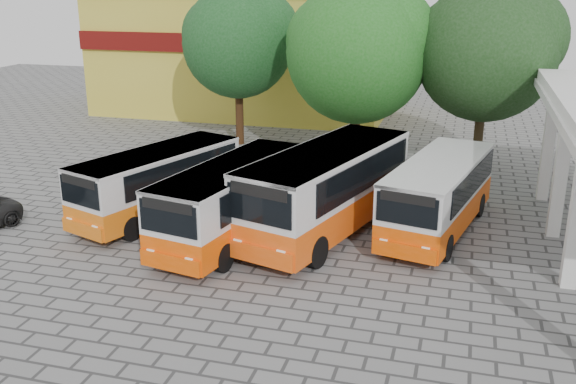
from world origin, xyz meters
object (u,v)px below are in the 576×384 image
(bus_far_left, at_px, (158,179))
(bus_centre_left, at_px, (235,197))
(bus_centre_right, at_px, (327,186))
(bus_far_right, at_px, (439,192))

(bus_far_left, height_order, bus_centre_left, bus_centre_left)
(bus_centre_left, height_order, bus_centre_right, bus_centre_right)
(bus_centre_left, bearing_deg, bus_centre_right, 37.63)
(bus_centre_left, height_order, bus_far_right, bus_centre_left)
(bus_far_left, xyz_separation_m, bus_centre_right, (6.80, 0.05, 0.30))
(bus_far_left, xyz_separation_m, bus_centre_left, (3.76, -1.47, 0.08))
(bus_centre_left, bearing_deg, bus_far_right, 32.40)
(bus_centre_left, distance_m, bus_centre_right, 3.41)
(bus_centre_right, xyz_separation_m, bus_far_right, (3.95, 1.22, -0.26))
(bus_far_left, bearing_deg, bus_far_right, 25.90)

